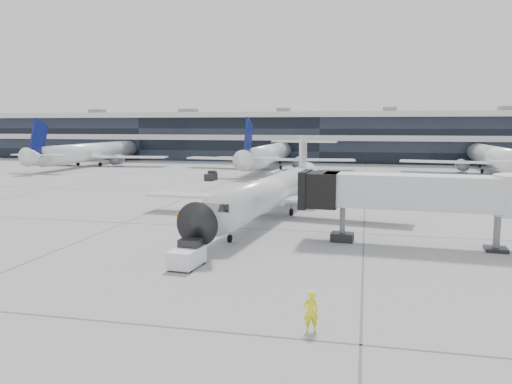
% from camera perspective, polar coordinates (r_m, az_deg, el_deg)
% --- Properties ---
extents(ground, '(220.00, 220.00, 0.00)m').
position_cam_1_polar(ground, '(40.58, -2.07, -4.15)').
color(ground, gray).
rests_on(ground, ground).
extents(terminal, '(170.00, 22.00, 10.00)m').
position_cam_1_polar(terminal, '(120.91, 7.75, 6.04)').
color(terminal, black).
rests_on(terminal, ground).
extents(bg_jet_left, '(32.00, 40.00, 9.60)m').
position_cam_1_polar(bg_jet_left, '(108.74, -17.99, 2.92)').
color(bg_jet_left, white).
rests_on(bg_jet_left, ground).
extents(bg_jet_center, '(32.00, 40.00, 9.60)m').
position_cam_1_polar(bg_jet_center, '(95.52, 1.55, 2.68)').
color(bg_jet_center, white).
rests_on(bg_jet_center, ground).
extents(bg_jet_right, '(32.00, 40.00, 9.60)m').
position_cam_1_polar(bg_jet_right, '(96.36, 25.62, 1.97)').
color(bg_jet_right, white).
rests_on(bg_jet_right, ground).
extents(regional_jet, '(24.60, 30.72, 7.09)m').
position_cam_1_polar(regional_jet, '(45.17, 1.84, 0.18)').
color(regional_jet, silver).
rests_on(regional_jet, ground).
extents(jet_bridge, '(15.92, 4.13, 5.11)m').
position_cam_1_polar(jet_bridge, '(35.77, 19.15, -0.12)').
color(jet_bridge, silver).
rests_on(jet_bridge, ground).
extents(ramp_worker, '(0.73, 0.60, 1.73)m').
position_cam_1_polar(ramp_worker, '(20.76, 6.29, -13.39)').
color(ramp_worker, '#FFFB1A').
rests_on(ramp_worker, ground).
extents(baggage_tug, '(1.71, 2.62, 1.58)m').
position_cam_1_polar(baggage_tug, '(29.82, -7.88, -7.17)').
color(baggage_tug, white).
rests_on(baggage_tug, ground).
extents(traffic_cone, '(0.46, 0.46, 0.63)m').
position_cam_1_polar(traffic_cone, '(46.32, -8.93, -2.38)').
color(traffic_cone, orange).
rests_on(traffic_cone, ground).
extents(far_tug, '(1.57, 2.36, 1.41)m').
position_cam_1_polar(far_tug, '(75.73, -5.15, 1.83)').
color(far_tug, black).
rests_on(far_tug, ground).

